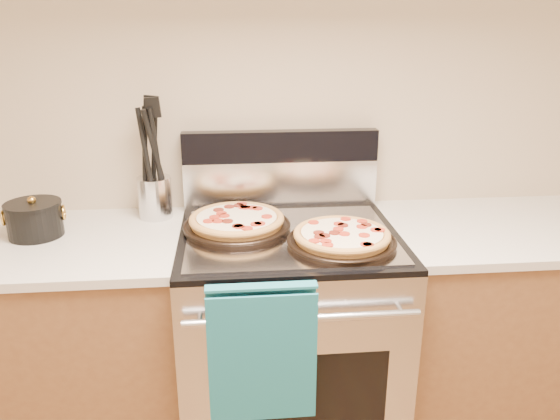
{
  "coord_description": "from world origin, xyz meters",
  "views": [
    {
      "loc": [
        -0.2,
        -0.11,
        1.63
      ],
      "look_at": [
        -0.04,
        1.55,
        1.04
      ],
      "focal_mm": 35.0,
      "sensor_mm": 36.0,
      "label": 1
    }
  ],
  "objects": [
    {
      "name": "cabinet_left",
      "position": [
        -0.88,
        1.68,
        0.44
      ],
      "size": [
        1.0,
        0.62,
        0.88
      ],
      "primitive_type": "cube",
      "color": "brown",
      "rests_on": "ground"
    },
    {
      "name": "backsplash_lower",
      "position": [
        0.0,
        1.96,
        1.01
      ],
      "size": [
        0.76,
        0.06,
        0.18
      ],
      "primitive_type": "cube",
      "color": "silver",
      "rests_on": "cooktop"
    },
    {
      "name": "oven_window",
      "position": [
        0.0,
        1.31,
        0.45
      ],
      "size": [
        0.56,
        0.01,
        0.4
      ],
      "primitive_type": "cube",
      "color": "black",
      "rests_on": "range_body"
    },
    {
      "name": "utensil_crock",
      "position": [
        -0.48,
        1.89,
        0.99
      ],
      "size": [
        0.15,
        0.15,
        0.16
      ],
      "primitive_type": "cylinder",
      "rotation": [
        0.0,
        0.0,
        -0.19
      ],
      "color": "silver",
      "rests_on": "countertop_left"
    },
    {
      "name": "countertop_left",
      "position": [
        -0.88,
        1.68,
        0.9
      ],
      "size": [
        1.02,
        0.64,
        0.03
      ],
      "primitive_type": "cube",
      "color": "beige",
      "rests_on": "cabinet_left"
    },
    {
      "name": "pepperoni_pizza_back",
      "position": [
        -0.18,
        1.69,
        0.95
      ],
      "size": [
        0.42,
        0.42,
        0.05
      ],
      "primitive_type": null,
      "rotation": [
        0.0,
        0.0,
        -0.13
      ],
      "color": "#AC6A34",
      "rests_on": "foil_sheet"
    },
    {
      "name": "cabinet_right",
      "position": [
        0.88,
        1.68,
        0.44
      ],
      "size": [
        1.0,
        0.62,
        0.88
      ],
      "primitive_type": "cube",
      "color": "brown",
      "rests_on": "ground"
    },
    {
      "name": "pepperoni_pizza_front",
      "position": [
        0.16,
        1.52,
        0.95
      ],
      "size": [
        0.45,
        0.45,
        0.05
      ],
      "primitive_type": null,
      "rotation": [
        0.0,
        0.0,
        -0.31
      ],
      "color": "#AC6A34",
      "rests_on": "foil_sheet"
    },
    {
      "name": "countertop_right",
      "position": [
        0.88,
        1.68,
        0.9
      ],
      "size": [
        1.02,
        0.64,
        0.03
      ],
      "primitive_type": "cube",
      "color": "beige",
      "rests_on": "cabinet_right"
    },
    {
      "name": "oven_handle",
      "position": [
        0.0,
        1.27,
        0.8
      ],
      "size": [
        0.7,
        0.03,
        0.03
      ],
      "primitive_type": "cylinder",
      "rotation": [
        0.0,
        1.57,
        0.0
      ],
      "color": "silver",
      "rests_on": "range_body"
    },
    {
      "name": "wall_back",
      "position": [
        0.0,
        2.0,
        1.35
      ],
      "size": [
        4.0,
        0.0,
        4.0
      ],
      "primitive_type": "plane",
      "rotation": [
        1.57,
        0.0,
        0.0
      ],
      "color": "tan",
      "rests_on": "ground"
    },
    {
      "name": "range_body",
      "position": [
        0.0,
        1.65,
        0.45
      ],
      "size": [
        0.76,
        0.68,
        0.9
      ],
      "primitive_type": "cube",
      "color": "#B7B7BC",
      "rests_on": "ground"
    },
    {
      "name": "saucepan",
      "position": [
        -0.88,
        1.73,
        0.97
      ],
      "size": [
        0.22,
        0.22,
        0.11
      ],
      "primitive_type": "cylinder",
      "rotation": [
        0.0,
        0.0,
        0.2
      ],
      "color": "black",
      "rests_on": "countertop_left"
    },
    {
      "name": "backsplash_upper",
      "position": [
        0.0,
        1.96,
        1.16
      ],
      "size": [
        0.76,
        0.06,
        0.12
      ],
      "primitive_type": "cube",
      "color": "black",
      "rests_on": "backsplash_lower"
    },
    {
      "name": "foil_sheet",
      "position": [
        0.0,
        1.62,
        0.92
      ],
      "size": [
        0.7,
        0.55,
        0.01
      ],
      "primitive_type": "cube",
      "color": "gray",
      "rests_on": "cooktop"
    },
    {
      "name": "cooktop",
      "position": [
        0.0,
        1.65,
        0.91
      ],
      "size": [
        0.76,
        0.68,
        0.02
      ],
      "primitive_type": "cube",
      "color": "black",
      "rests_on": "range_body"
    },
    {
      "name": "dish_towel",
      "position": [
        -0.12,
        1.27,
        0.7
      ],
      "size": [
        0.32,
        0.05,
        0.42
      ],
      "primitive_type": null,
      "color": "#19567F",
      "rests_on": "oven_handle"
    }
  ]
}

